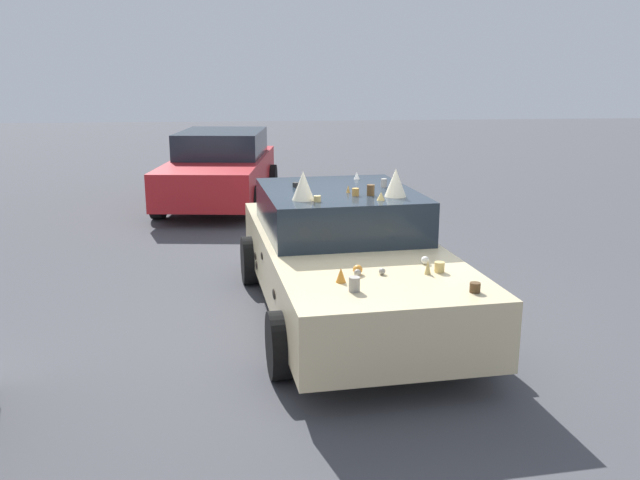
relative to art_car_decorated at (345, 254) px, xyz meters
name	(u,v)px	position (x,y,z in m)	size (l,w,h in m)	color
ground_plane	(346,316)	(-0.10, -0.01, -0.70)	(60.00, 60.00, 0.00)	#47474C
art_car_decorated	(345,254)	(0.00, 0.00, 0.00)	(4.76, 2.41, 1.69)	beige
parked_sedan_row_back_far	(220,168)	(6.78, 1.64, 0.05)	(4.80, 2.52, 1.48)	red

